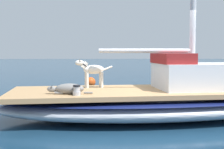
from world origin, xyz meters
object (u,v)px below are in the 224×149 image
dog_grey (68,89)px  mooring_buoy (91,82)px  dog_white (92,70)px  sailboat_main (155,103)px  deck_winch (77,91)px

dog_grey → mooring_buoy: size_ratio=2.17×
dog_white → mooring_buoy: size_ratio=2.10×
sailboat_main → deck_winch: (0.91, -1.74, 0.42)m
dog_grey → dog_white: size_ratio=1.03×
sailboat_main → dog_white: bearing=-103.5°
dog_white → dog_grey: bearing=-23.6°
sailboat_main → mooring_buoy: 6.19m
dog_white → deck_winch: size_ratio=4.40×
dog_grey → dog_white: bearing=156.4°
dog_grey → dog_white: 1.20m
dog_white → deck_winch: dog_white is taller
sailboat_main → deck_winch: bearing=-62.4°
mooring_buoy → dog_grey: bearing=-1.5°
dog_grey → deck_winch: dog_grey is taller
deck_winch → mooring_buoy: deck_winch is taller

